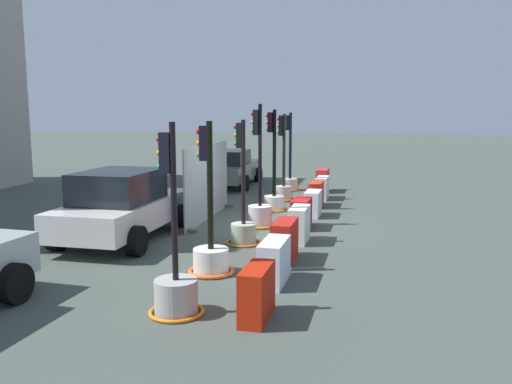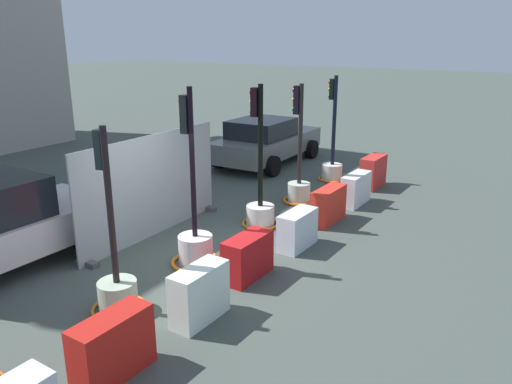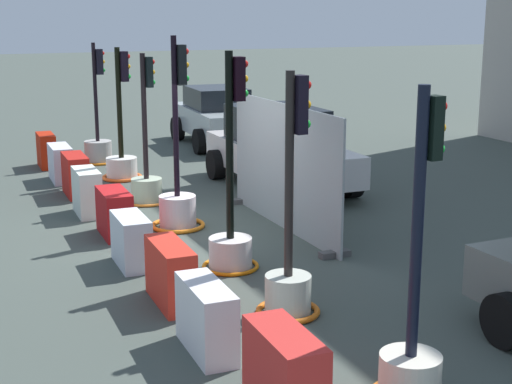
# 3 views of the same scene
# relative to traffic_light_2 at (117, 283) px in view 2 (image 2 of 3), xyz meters

# --- Properties ---
(ground_plane) EXTENTS (120.00, 120.00, 0.00)m
(ground_plane) POSITION_rel_traffic_light_2_xyz_m (2.09, 0.19, -0.47)
(ground_plane) COLOR #444E47
(traffic_light_2) EXTENTS (0.86, 0.86, 2.92)m
(traffic_light_2) POSITION_rel_traffic_light_2_xyz_m (0.00, 0.00, 0.00)
(traffic_light_2) COLOR #AAB99F
(traffic_light_2) RESTS_ON ground_plane
(traffic_light_3) EXTENTS (0.95, 0.95, 3.31)m
(traffic_light_3) POSITION_rel_traffic_light_2_xyz_m (1.96, 0.00, 0.03)
(traffic_light_3) COLOR silver
(traffic_light_3) RESTS_ON ground_plane
(traffic_light_4) EXTENTS (0.84, 0.84, 3.16)m
(traffic_light_4) POSITION_rel_traffic_light_2_xyz_m (4.36, 0.04, 0.12)
(traffic_light_4) COLOR silver
(traffic_light_4) RESTS_ON ground_plane
(traffic_light_5) EXTENTS (0.81, 0.81, 3.02)m
(traffic_light_5) POSITION_rel_traffic_light_2_xyz_m (6.29, 0.04, 0.10)
(traffic_light_5) COLOR beige
(traffic_light_5) RESTS_ON ground_plane
(traffic_light_6) EXTENTS (0.80, 0.80, 3.06)m
(traffic_light_6) POSITION_rel_traffic_light_2_xyz_m (8.72, 0.16, 0.06)
(traffic_light_6) COLOR beige
(traffic_light_6) RESTS_ON ground_plane
(construction_barrier_2) EXTENTS (1.09, 0.45, 0.85)m
(construction_barrier_2) POSITION_rel_traffic_light_2_xyz_m (-1.18, -1.17, -0.05)
(construction_barrier_2) COLOR red
(construction_barrier_2) RESTS_ON ground_plane
(construction_barrier_3) EXTENTS (1.00, 0.44, 0.85)m
(construction_barrier_3) POSITION_rel_traffic_light_2_xyz_m (0.45, -1.27, -0.04)
(construction_barrier_3) COLOR white
(construction_barrier_3) RESTS_ON ground_plane
(construction_barrier_4) EXTENTS (1.06, 0.47, 0.78)m
(construction_barrier_4) POSITION_rel_traffic_light_2_xyz_m (2.01, -1.13, -0.08)
(construction_barrier_4) COLOR #B31517
(construction_barrier_4) RESTS_ON ground_plane
(construction_barrier_5) EXTENTS (1.00, 0.45, 0.76)m
(construction_barrier_5) POSITION_rel_traffic_light_2_xyz_m (3.66, -1.27, -0.09)
(construction_barrier_5) COLOR silver
(construction_barrier_5) RESTS_ON ground_plane
(construction_barrier_6) EXTENTS (1.15, 0.43, 0.80)m
(construction_barrier_6) POSITION_rel_traffic_light_2_xyz_m (5.36, -1.20, -0.07)
(construction_barrier_6) COLOR red
(construction_barrier_6) RESTS_ON ground_plane
(construction_barrier_7) EXTENTS (1.11, 0.43, 0.79)m
(construction_barrier_7) POSITION_rel_traffic_light_2_xyz_m (6.91, -1.28, -0.07)
(construction_barrier_7) COLOR white
(construction_barrier_7) RESTS_ON ground_plane
(construction_barrier_8) EXTENTS (1.07, 0.45, 0.89)m
(construction_barrier_8) POSITION_rel_traffic_light_2_xyz_m (8.61, -1.14, -0.02)
(construction_barrier_8) COLOR red
(construction_barrier_8) RESTS_ON ground_plane
(car_grey_saloon) EXTENTS (4.57, 2.32, 1.52)m
(car_grey_saloon) POSITION_rel_traffic_light_2_xyz_m (9.44, 2.89, 0.30)
(car_grey_saloon) COLOR slate
(car_grey_saloon) RESTS_ON ground_plane
(site_fence_panel) EXTENTS (4.11, 0.50, 2.17)m
(site_fence_panel) POSITION_rel_traffic_light_2_xyz_m (2.68, 1.69, 0.57)
(site_fence_panel) COLOR #9AA4A6
(site_fence_panel) RESTS_ON ground_plane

